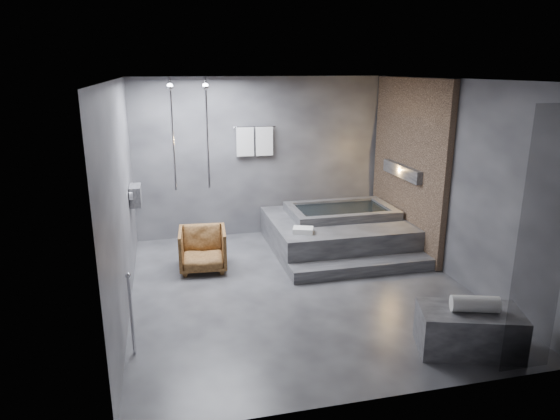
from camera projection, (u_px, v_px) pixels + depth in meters
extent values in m
plane|color=#2B2B2E|center=(299.00, 287.00, 6.92)|extent=(5.00, 5.00, 0.00)
cube|color=#48484B|center=(301.00, 79.00, 6.15)|extent=(4.50, 5.00, 0.04)
cube|color=#35353A|center=(262.00, 157.00, 8.88)|extent=(4.50, 0.04, 2.80)
cube|color=#35353A|center=(380.00, 258.00, 4.20)|extent=(4.50, 0.04, 2.80)
cube|color=#35353A|center=(121.00, 200.00, 6.04)|extent=(0.04, 5.00, 2.80)
cube|color=#35353A|center=(453.00, 181.00, 7.04)|extent=(0.04, 5.00, 2.80)
cube|color=#A27E5F|center=(408.00, 165.00, 8.19)|extent=(0.10, 2.40, 2.78)
cube|color=#FF9938|center=(403.00, 171.00, 8.20)|extent=(0.14, 1.20, 0.20)
cube|color=slate|center=(136.00, 195.00, 7.45)|extent=(0.16, 0.42, 0.30)
imported|color=beige|center=(136.00, 200.00, 7.37)|extent=(0.08, 0.08, 0.21)
imported|color=beige|center=(137.00, 199.00, 7.56)|extent=(0.07, 0.07, 0.15)
cylinder|color=silver|center=(207.00, 134.00, 8.09)|extent=(0.04, 0.04, 1.80)
cylinder|color=silver|center=(173.00, 135.00, 7.97)|extent=(0.04, 0.04, 1.80)
cylinder|color=silver|center=(254.00, 127.00, 8.63)|extent=(0.75, 0.02, 0.02)
cube|color=white|center=(245.00, 142.00, 8.65)|extent=(0.30, 0.06, 0.50)
cube|color=white|center=(264.00, 141.00, 8.72)|extent=(0.30, 0.06, 0.50)
cylinder|color=silver|center=(132.00, 316.00, 5.20)|extent=(0.04, 0.04, 0.90)
cube|color=black|center=(542.00, 246.00, 4.63)|extent=(0.55, 0.01, 2.60)
cube|color=#303032|center=(336.00, 233.00, 8.44)|extent=(2.20, 2.00, 0.50)
cube|color=#303032|center=(362.00, 267.00, 7.38)|extent=(2.20, 0.36, 0.18)
cube|color=#323335|center=(469.00, 330.00, 5.33)|extent=(1.18, 0.87, 0.47)
imported|color=#422610|center=(203.00, 249.00, 7.46)|extent=(0.74, 0.76, 0.64)
cylinder|color=silver|center=(475.00, 304.00, 5.21)|extent=(0.52, 0.32, 0.18)
cube|color=white|center=(303.00, 230.00, 7.64)|extent=(0.36, 0.31, 0.08)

